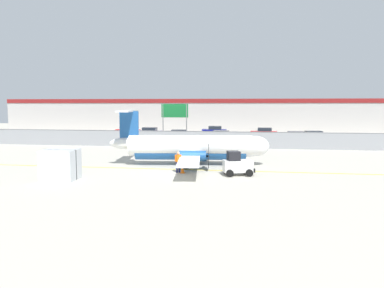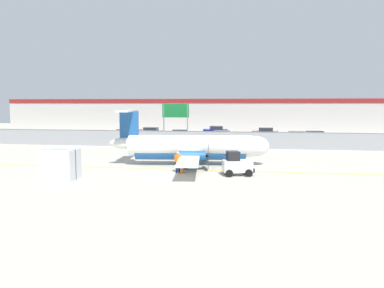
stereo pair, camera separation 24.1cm
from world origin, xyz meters
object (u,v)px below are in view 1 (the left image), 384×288
Objects in this scene: cargo_container at (60,165)px; traffic_cone_near_right at (235,167)px; baggage_tug at (237,164)px; parked_car_5 at (264,133)px; parked_car_4 at (222,136)px; parked_car_6 at (295,137)px; traffic_cone_far_left at (182,169)px; parked_car_7 at (314,137)px; commuter_airplane at (193,147)px; highway_sign at (175,114)px; parked_car_0 at (128,131)px; ground_crew_worker at (178,161)px; parked_car_2 at (180,135)px; parked_car_1 at (149,132)px; traffic_cone_near_left at (236,165)px; parked_car_3 at (214,131)px.

traffic_cone_near_right is (12.42, 5.38, -0.79)m from cargo_container.
baggage_tug is 32.83m from parked_car_5.
parked_car_4 is at bearing 81.85° from baggage_tug.
parked_car_5 is at bearing -60.56° from parked_car_6.
parked_car_7 is (14.42, 25.86, 0.58)m from traffic_cone_far_left.
highway_sign is at bearing 100.09° from commuter_airplane.
traffic_cone_far_left is 24.70m from parked_car_4.
baggage_tug is 38.76m from parked_car_0.
parked_car_0 and parked_car_4 have the same top height.
ground_crew_worker is 0.69× the size of cargo_container.
parked_car_4 is (6.29, -0.96, 0.00)m from parked_car_2.
commuter_airplane is 25.12× the size of traffic_cone_far_left.
parked_car_4 is 1.01× the size of parked_car_6.
traffic_cone_far_left is at bearing 110.88° from parked_car_1.
traffic_cone_near_left is at bearing 106.39° from ground_crew_worker.
parked_car_3 and parked_car_4 have the same top height.
traffic_cone_far_left is at bearing -71.41° from parked_car_0.
parked_car_4 is (12.27, -5.72, 0.00)m from parked_car_1.
parked_car_7 is at bearing 134.84° from ground_crew_worker.
cargo_container is at bearing -151.26° from traffic_cone_near_left.
baggage_tug is 3.96× the size of traffic_cone_far_left.
ground_crew_worker and parked_car_5 have the same top height.
baggage_tug is 34.29m from parked_car_1.
parked_car_2 is (-9.04, 22.70, 0.58)m from traffic_cone_near_left.
parked_car_3 is (14.79, 2.51, 0.00)m from parked_car_0.
baggage_tug is 1.49× the size of ground_crew_worker.
parked_car_4 is at bearing 97.70° from parked_car_3.
parked_car_3 is (-4.75, 32.59, 0.58)m from traffic_cone_near_left.
traffic_cone_near_left is 0.15× the size of parked_car_5.
parked_car_6 is (11.30, 20.55, -0.71)m from commuter_airplane.
traffic_cone_near_right is 1.00× the size of traffic_cone_far_left.
cargo_container is 34.72m from parked_car_6.
baggage_tug is 0.59× the size of parked_car_6.
traffic_cone_near_left is 32.94m from parked_car_3.
commuter_airplane is 11.68m from cargo_container.
highway_sign is at bearing 47.30° from parked_car_5.
parked_car_2 is at bearing 94.72° from baggage_tug.
parked_car_3 is (-4.76, 34.01, 0.58)m from traffic_cone_near_right.
parked_car_2 and parked_car_5 have the same top height.
traffic_cone_near_right is (-0.22, 1.84, -0.54)m from baggage_tug.
parked_car_7 is (6.77, -6.44, 0.00)m from parked_car_5.
traffic_cone_near_right is 20.86m from highway_sign.
parked_car_1 is 12.52m from highway_sign.
ground_crew_worker and parked_car_6 have the same top height.
traffic_cone_near_right is 37.08m from parked_car_0.
parked_car_6 is at bearing 71.01° from traffic_cone_near_left.
commuter_airplane is 3.68× the size of parked_car_0.
commuter_airplane is at bearing 63.78° from parked_car_6.
highway_sign is (-16.14, -4.52, 3.24)m from parked_car_6.
parked_car_2 and parked_car_4 have the same top height.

